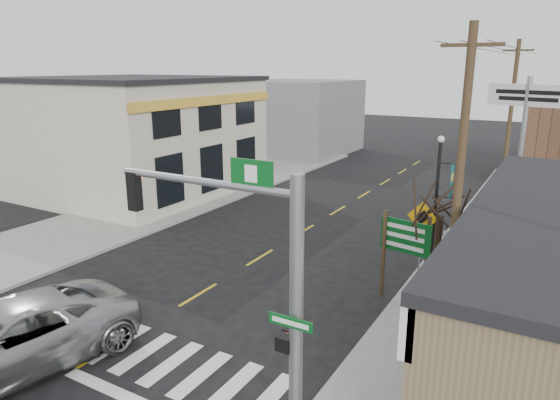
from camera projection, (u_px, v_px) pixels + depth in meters
The scene contains 18 objects.
ground at pixel (107, 350), 13.88m from camera, with size 140.00×140.00×0.00m, color black.
sidewalk_right at pixel (511, 257), 20.40m from camera, with size 6.00×38.00×0.13m, color gray.
sidewalk_left at pixel (175, 200), 29.08m from camera, with size 6.00×38.00×0.13m, color gray.
center_line at pixel (260, 257), 20.57m from camera, with size 0.12×56.00×0.01m, color gold.
crosswalk at pixel (118, 343), 14.22m from camera, with size 11.00×2.20×0.01m, color silver.
left_building at pixel (134, 137), 30.98m from camera, with size 12.00×12.00×6.80m, color beige.
bldg_distant_left at pixel (298, 117), 45.12m from camera, with size 9.00×10.00×6.40m, color slate.
suv at pixel (8, 339), 12.76m from camera, with size 2.96×6.42×1.79m, color #9E9FA3.
traffic_signal_pole at pixel (264, 283), 9.56m from camera, with size 4.64×0.37×5.87m.
guide_sign at pixel (405, 246), 15.95m from camera, with size 1.73×0.14×3.03m.
fire_hydrant at pixel (446, 311), 15.07m from camera, with size 0.20×0.20×0.63m.
ped_crossing_sign at pixel (422, 227), 17.63m from camera, with size 1.14×0.08×2.94m.
lamp_post at pixel (438, 191), 19.00m from camera, with size 0.65×0.51×5.01m.
dance_center_sign at pixel (525, 121), 20.62m from camera, with size 3.35×0.21×7.12m.
bare_tree at pixel (442, 195), 14.01m from camera, with size 2.55×2.55×5.10m.
shrub_front at pixel (488, 340), 13.20m from camera, with size 1.34×1.34×1.00m, color #1D3512.
utility_pole_near at pixel (458, 190), 12.98m from camera, with size 1.49×0.22×8.57m.
utility_pole_far at pixel (510, 121), 27.51m from camera, with size 1.55×0.23×8.90m.
Camera 1 is at (10.33, -8.26, 7.65)m, focal length 32.00 mm.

